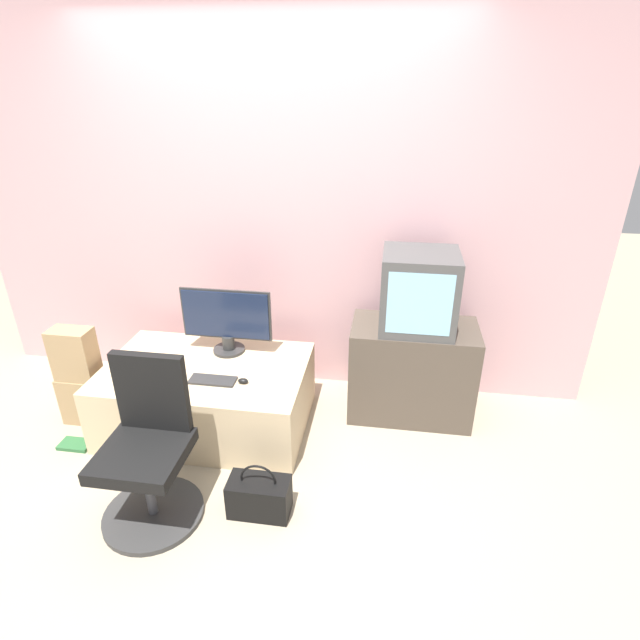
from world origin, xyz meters
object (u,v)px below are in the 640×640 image
Objects in this scene: main_monitor at (227,320)px; crt_tv at (419,291)px; office_chair at (149,455)px; handbag at (259,496)px; book at (76,444)px; cardboard_box_lower at (85,398)px; mouse at (243,381)px; keyboard at (213,380)px.

main_monitor is 1.25m from crt_tv.
office_chair is 0.61m from handbag.
book is (-1.29, 0.34, -0.10)m from handbag.
cardboard_box_lower is 1.70× the size of book.
book is at bearing 165.23° from handbag.
book is at bearing -161.79° from crt_tv.
mouse is at bearing 61.98° from office_chair.
keyboard is at bearing 12.95° from book.
cardboard_box_lower reaches higher than book.
office_chair is 2.71× the size of handbag.
crt_tv reaches higher than keyboard.
crt_tv reaches higher than office_chair.
crt_tv reaches higher than mouse.
mouse is 0.32× the size of book.
main_monitor is 1.79× the size of cardboard_box_lower.
main_monitor is 1.16m from handbag.
cardboard_box_lower is 0.32m from book.
crt_tv is 2.51× the size of book.
office_chair is at bearing -102.64° from keyboard.
crt_tv is at bearing 25.14° from mouse.
mouse is at bearing -154.86° from crt_tv.
main_monitor reaches higher than book.
cardboard_box_lower is at bearing -161.68° from main_monitor.
handbag is (0.42, -0.54, -0.34)m from keyboard.
cardboard_box_lower reaches higher than handbag.
handbag is (0.23, -0.55, -0.35)m from mouse.
book is at bearing -145.94° from main_monitor.
keyboard is 0.76m from handbag.
book is (-0.74, 0.40, -0.35)m from office_chair.
office_chair is at bearing -28.50° from book.
main_monitor reaches higher than office_chair.
main_monitor is at bearing 92.74° from keyboard.
crt_tv is 1.48× the size of cardboard_box_lower.
handbag is at bearing -24.27° from cardboard_box_lower.
office_chair reaches higher than keyboard.
cardboard_box_lower is (-1.13, 0.07, -0.29)m from mouse.
crt_tv reaches higher than cardboard_box_lower.
cardboard_box_lower is at bearing 175.66° from keyboard.
mouse is 0.19× the size of handbag.
book is (0.07, -0.27, -0.16)m from cardboard_box_lower.
main_monitor is 1.23m from book.
main_monitor is 2.12× the size of keyboard.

